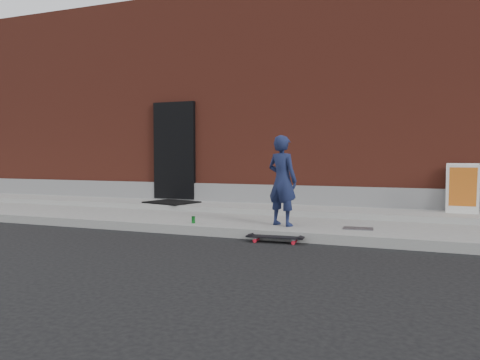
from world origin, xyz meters
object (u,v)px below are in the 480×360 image
at_px(skateboard, 275,238).
at_px(soda_can, 193,220).
at_px(child, 282,181).
at_px(pizza_sign, 462,188).

height_order(skateboard, soda_can, soda_can).
xyz_separation_m(child, skateboard, (0.10, -0.71, -0.80)).
bearing_deg(child, pizza_sign, -123.46).
bearing_deg(child, soda_can, 32.41).
relative_size(skateboard, pizza_sign, 0.94).
height_order(skateboard, pizza_sign, pizza_sign).
distance_m(child, soda_can, 1.63).
xyz_separation_m(skateboard, pizza_sign, (2.69, 2.70, 0.62)).
distance_m(skateboard, soda_can, 1.61).
relative_size(child, skateboard, 1.74).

